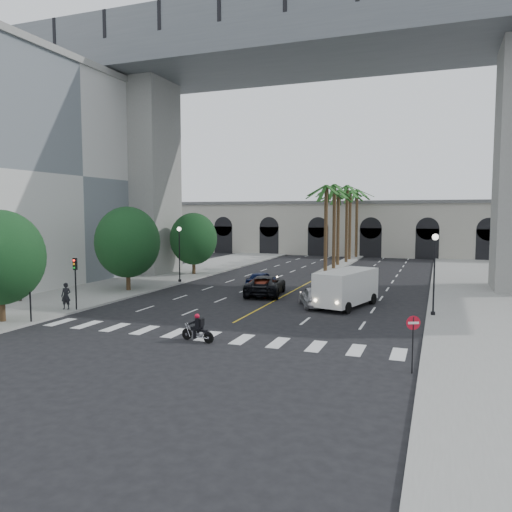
# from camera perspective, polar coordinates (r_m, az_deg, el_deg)

# --- Properties ---
(ground) EXTENTS (140.00, 140.00, 0.00)m
(ground) POSITION_cam_1_polar(r_m,az_deg,el_deg) (28.86, -4.20, -8.44)
(ground) COLOR black
(ground) RESTS_ON ground
(sidewalk_left) EXTENTS (8.00, 100.00, 0.15)m
(sidewalk_left) POSITION_cam_1_polar(r_m,az_deg,el_deg) (48.97, -12.96, -2.91)
(sidewalk_left) COLOR gray
(sidewalk_left) RESTS_ON ground
(sidewalk_right) EXTENTS (8.00, 100.00, 0.15)m
(sidewalk_right) POSITION_cam_1_polar(r_m,az_deg,el_deg) (41.21, 24.72, -4.72)
(sidewalk_right) COLOR gray
(sidewalk_right) RESTS_ON ground
(median) EXTENTS (2.00, 24.00, 0.20)m
(median) POSITION_cam_1_polar(r_m,az_deg,el_deg) (64.93, 9.81, -0.91)
(median) COLOR gray
(median) RESTS_ON ground
(building_left) EXTENTS (16.50, 32.50, 20.60)m
(building_left) POSITION_cam_1_polar(r_m,az_deg,el_deg) (54.00, -25.81, 8.34)
(building_left) COLOR silver
(building_left) RESTS_ON ground
(pier_building) EXTENTS (71.00, 10.50, 8.50)m
(pier_building) POSITION_cam_1_polar(r_m,az_deg,el_deg) (81.41, 12.04, 3.17)
(pier_building) COLOR beige
(pier_building) RESTS_ON ground
(bridge) EXTENTS (75.00, 13.00, 26.00)m
(bridge) POSITION_cam_1_polar(r_m,az_deg,el_deg) (49.67, 10.70, 18.66)
(bridge) COLOR gray
(bridge) RESTS_ON ground
(palm_a) EXTENTS (3.20, 3.20, 10.30)m
(palm_a) POSITION_cam_1_polar(r_m,az_deg,el_deg) (54.84, 8.04, 7.45)
(palm_a) COLOR #47331E
(palm_a) RESTS_ON ground
(palm_b) EXTENTS (3.20, 3.20, 10.60)m
(palm_b) POSITION_cam_1_polar(r_m,az_deg,el_deg) (58.75, 8.97, 7.54)
(palm_b) COLOR #47331E
(palm_b) RESTS_ON ground
(palm_c) EXTENTS (3.20, 3.20, 10.10)m
(palm_c) POSITION_cam_1_polar(r_m,az_deg,el_deg) (62.71, 9.42, 6.95)
(palm_c) COLOR #47331E
(palm_c) RESTS_ON ground
(palm_d) EXTENTS (3.20, 3.20, 10.90)m
(palm_d) POSITION_cam_1_polar(r_m,az_deg,el_deg) (66.61, 10.38, 7.45)
(palm_d) COLOR #47331E
(palm_d) RESTS_ON ground
(palm_e) EXTENTS (3.20, 3.20, 10.40)m
(palm_e) POSITION_cam_1_polar(r_m,az_deg,el_deg) (70.57, 10.73, 6.93)
(palm_e) COLOR #47331E
(palm_e) RESTS_ON ground
(palm_f) EXTENTS (3.20, 3.20, 10.70)m
(palm_f) POSITION_cam_1_polar(r_m,az_deg,el_deg) (74.48, 11.48, 7.02)
(palm_f) COLOR #47331E
(palm_f) RESTS_ON ground
(street_tree_near) EXTENTS (5.20, 5.20, 6.89)m
(street_tree_near) POSITION_cam_1_polar(r_m,az_deg,el_deg) (33.51, -27.22, -0.14)
(street_tree_near) COLOR #382616
(street_tree_near) RESTS_ON ground
(street_tree_mid) EXTENTS (5.44, 5.44, 7.21)m
(street_tree_mid) POSITION_cam_1_polar(r_m,az_deg,el_deg) (43.32, -14.48, 1.54)
(street_tree_mid) COLOR #382616
(street_tree_mid) RESTS_ON ground
(street_tree_far) EXTENTS (5.04, 5.04, 6.68)m
(street_tree_far) POSITION_cam_1_polar(r_m,az_deg,el_deg) (53.62, -7.15, 1.96)
(street_tree_far) COLOR #382616
(street_tree_far) RESTS_ON ground
(lamp_post_left_far) EXTENTS (0.40, 0.40, 5.35)m
(lamp_post_left_far) POSITION_cam_1_polar(r_m,az_deg,el_deg) (47.63, -8.75, 0.75)
(lamp_post_left_far) COLOR black
(lamp_post_left_far) RESTS_ON ground
(lamp_post_right) EXTENTS (0.40, 0.40, 5.35)m
(lamp_post_right) POSITION_cam_1_polar(r_m,az_deg,el_deg) (33.72, 19.72, -1.22)
(lamp_post_right) COLOR black
(lamp_post_right) RESTS_ON ground
(traffic_signal_near) EXTENTS (0.25, 0.18, 3.65)m
(traffic_signal_near) POSITION_cam_1_polar(r_m,az_deg,el_deg) (32.79, -24.46, -2.80)
(traffic_signal_near) COLOR black
(traffic_signal_near) RESTS_ON ground
(traffic_signal_far) EXTENTS (0.25, 0.18, 3.65)m
(traffic_signal_far) POSITION_cam_1_polar(r_m,az_deg,el_deg) (35.71, -19.94, -2.04)
(traffic_signal_far) COLOR black
(traffic_signal_far) RESTS_ON ground
(motorcycle_rider) EXTENTS (2.01, 0.64, 1.47)m
(motorcycle_rider) POSITION_cam_1_polar(r_m,az_deg,el_deg) (26.32, -6.60, -8.30)
(motorcycle_rider) COLOR black
(motorcycle_rider) RESTS_ON ground
(car_a) EXTENTS (3.32, 4.64, 1.47)m
(car_a) POSITION_cam_1_polar(r_m,az_deg,el_deg) (35.94, 6.64, -4.60)
(car_a) COLOR #B2B1B6
(car_a) RESTS_ON ground
(car_b) EXTENTS (2.03, 4.38, 1.39)m
(car_b) POSITION_cam_1_polar(r_m,az_deg,el_deg) (40.44, 1.04, -3.55)
(car_b) COLOR #42160D
(car_b) RESTS_ON ground
(car_c) EXTENTS (3.59, 6.21, 1.63)m
(car_c) POSITION_cam_1_polar(r_m,az_deg,el_deg) (40.53, 1.10, -3.36)
(car_c) COLOR black
(car_c) RESTS_ON ground
(car_d) EXTENTS (2.33, 5.39, 1.55)m
(car_d) POSITION_cam_1_polar(r_m,az_deg,el_deg) (40.19, 9.82, -3.56)
(car_d) COLOR slate
(car_d) RESTS_ON ground
(car_e) EXTENTS (1.98, 4.13, 1.36)m
(car_e) POSITION_cam_1_polar(r_m,az_deg,el_deg) (45.28, 0.63, -2.64)
(car_e) COLOR #101D4E
(car_e) RESTS_ON ground
(cargo_van) EXTENTS (3.80, 6.51, 2.61)m
(cargo_van) POSITION_cam_1_polar(r_m,az_deg,el_deg) (35.90, 10.26, -3.49)
(cargo_van) COLOR silver
(cargo_van) RESTS_ON ground
(pedestrian_a) EXTENTS (0.75, 0.59, 1.80)m
(pedestrian_a) POSITION_cam_1_polar(r_m,az_deg,el_deg) (36.27, -20.89, -4.30)
(pedestrian_a) COLOR black
(pedestrian_a) RESTS_ON sidewalk_left
(pedestrian_b) EXTENTS (1.04, 0.96, 1.70)m
(pedestrian_b) POSITION_cam_1_polar(r_m,az_deg,el_deg) (41.02, -25.52, -3.48)
(pedestrian_b) COLOR black
(pedestrian_b) RESTS_ON sidewalk_left
(do_not_enter_sign) EXTENTS (0.56, 0.27, 2.45)m
(do_not_enter_sign) POSITION_cam_1_polar(r_m,az_deg,el_deg) (21.88, 17.51, -8.25)
(do_not_enter_sign) COLOR black
(do_not_enter_sign) RESTS_ON ground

